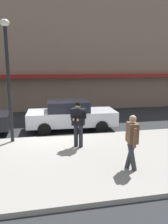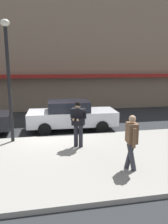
{
  "view_description": "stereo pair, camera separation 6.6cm",
  "coord_description": "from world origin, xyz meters",
  "px_view_note": "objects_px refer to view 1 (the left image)",
  "views": [
    {
      "loc": [
        -0.35,
        -9.88,
        3.19
      ],
      "look_at": [
        1.33,
        -1.66,
        1.49
      ],
      "focal_mm": 35.0,
      "sensor_mm": 36.0,
      "label": 1
    },
    {
      "loc": [
        -0.29,
        -9.9,
        3.19
      ],
      "look_at": [
        1.33,
        -1.66,
        1.49
      ],
      "focal_mm": 35.0,
      "sensor_mm": 36.0,
      "label": 2
    }
  ],
  "objects_px": {
    "parked_sedan_mid": "(71,115)",
    "street_lamp_post": "(8,69)",
    "pedestrian_dark_coat": "(132,139)",
    "man_texting_on_phone": "(78,119)"
  },
  "relations": [
    {
      "from": "parked_sedan_mid",
      "to": "street_lamp_post",
      "type": "height_order",
      "value": "street_lamp_post"
    },
    {
      "from": "parked_sedan_mid",
      "to": "pedestrian_dark_coat",
      "type": "bearing_deg",
      "value": -77.86
    },
    {
      "from": "parked_sedan_mid",
      "to": "street_lamp_post",
      "type": "distance_m",
      "value": 4.0
    },
    {
      "from": "parked_sedan_mid",
      "to": "pedestrian_dark_coat",
      "type": "xyz_separation_m",
      "value": [
        1.1,
        -5.13,
        0.32
      ]
    },
    {
      "from": "pedestrian_dark_coat",
      "to": "street_lamp_post",
      "type": "height_order",
      "value": "street_lamp_post"
    },
    {
      "from": "man_texting_on_phone",
      "to": "parked_sedan_mid",
      "type": "bearing_deg",
      "value": 87.34
    },
    {
      "from": "street_lamp_post",
      "to": "pedestrian_dark_coat",
      "type": "bearing_deg",
      "value": -41.56
    },
    {
      "from": "parked_sedan_mid",
      "to": "man_texting_on_phone",
      "type": "distance_m",
      "value": 2.94
    },
    {
      "from": "parked_sedan_mid",
      "to": "man_texting_on_phone",
      "type": "bearing_deg",
      "value": -92.66
    },
    {
      "from": "street_lamp_post",
      "to": "parked_sedan_mid",
      "type": "bearing_deg",
      "value": 31.97
    }
  ]
}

